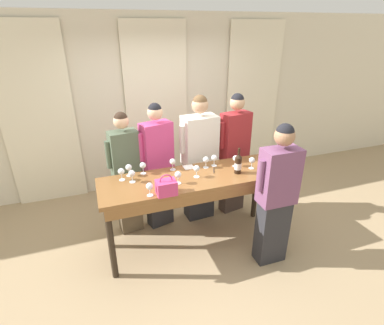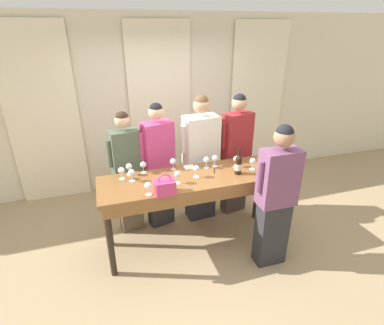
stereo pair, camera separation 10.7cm
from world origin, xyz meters
TOP-DOWN VIEW (x-y plane):
  - ground_plane at (0.00, 0.00)m, footprint 18.00×18.00m
  - wall_back at (0.00, 1.86)m, footprint 12.00×0.06m
  - curtain_panel_left at (-1.78, 1.79)m, footprint 1.01×0.03m
  - curtain_panel_center at (0.00, 1.79)m, footprint 1.01×0.03m
  - curtain_panel_right at (1.78, 1.79)m, footprint 1.01×0.03m
  - tasting_bar at (0.00, -0.03)m, footprint 2.22×0.68m
  - wine_bottle at (0.53, -0.09)m, footprint 0.08×0.08m
  - handbag at (-0.41, -0.29)m, footprint 0.21×0.16m
  - wine_glass_front_left at (0.75, -0.03)m, footprint 0.07×0.07m
  - wine_glass_front_mid at (-0.58, -0.26)m, footprint 0.07×0.07m
  - wine_glass_front_right at (-0.71, 0.10)m, footprint 0.07×0.07m
  - wine_glass_center_left at (-0.19, 0.25)m, footprint 0.07×0.07m
  - wine_glass_center_mid at (0.02, -0.03)m, footprint 0.07×0.07m
  - wine_glass_center_right at (0.59, 0.09)m, footprint 0.07×0.07m
  - wine_glass_back_left at (0.34, 0.19)m, footprint 0.07×0.07m
  - wine_glass_back_mid at (-0.72, 0.27)m, footprint 0.07×0.07m
  - wine_glass_back_right at (0.22, 0.18)m, footprint 0.07×0.07m
  - wine_glass_near_host at (-0.81, 0.19)m, footprint 0.07×0.07m
  - wine_glass_by_bottle at (-0.55, 0.27)m, footprint 0.07×0.07m
  - wine_glass_by_handbag at (-0.23, -0.10)m, footprint 0.07×0.07m
  - napkin at (0.02, 0.26)m, footprint 0.13×0.13m
  - pen at (0.28, 0.05)m, footprint 0.06×0.13m
  - guest_olive_jacket at (-0.72, 0.56)m, footprint 0.46×0.26m
  - guest_pink_top at (-0.31, 0.56)m, footprint 0.51×0.31m
  - guest_cream_sweater at (0.28, 0.56)m, footprint 0.57×0.31m
  - guest_striped_shirt at (0.81, 0.56)m, footprint 0.52×0.28m
  - host_pouring at (0.76, -0.59)m, footprint 0.52×0.24m

SIDE VIEW (x-z plane):
  - ground_plane at x=0.00m, z-range 0.00..0.00m
  - tasting_bar at x=0.00m, z-range 0.36..1.33m
  - guest_olive_jacket at x=-0.72m, z-range 0.03..1.70m
  - host_pouring at x=0.76m, z-range 0.03..1.74m
  - guest_pink_top at x=-0.31m, z-range 0.03..1.77m
  - guest_cream_sweater at x=0.28m, z-range 0.01..1.81m
  - guest_striped_shirt at x=0.81m, z-range 0.04..1.82m
  - napkin at x=0.02m, z-range 0.97..0.97m
  - pen at x=0.28m, z-range 0.97..0.98m
  - handbag at x=-0.41m, z-range 0.93..1.16m
  - wine_glass_center_right at x=0.59m, z-range 1.00..1.15m
  - wine_glass_back_left at x=0.34m, z-range 1.00..1.15m
  - wine_glass_near_host at x=-0.81m, z-range 1.00..1.15m
  - wine_glass_front_left at x=0.75m, z-range 1.00..1.15m
  - wine_glass_front_mid at x=-0.58m, z-range 1.00..1.15m
  - wine_glass_front_right at x=-0.71m, z-range 1.00..1.15m
  - wine_glass_center_left at x=-0.19m, z-range 1.00..1.15m
  - wine_glass_center_mid at x=0.02m, z-range 1.00..1.15m
  - wine_glass_back_mid at x=-0.72m, z-range 1.00..1.15m
  - wine_glass_back_right at x=0.22m, z-range 1.00..1.15m
  - wine_glass_by_bottle at x=-0.55m, z-range 1.00..1.15m
  - wine_glass_by_handbag at x=-0.23m, z-range 1.00..1.15m
  - wine_bottle at x=0.53m, z-range 0.93..1.25m
  - curtain_panel_left at x=-1.78m, z-range 0.00..2.69m
  - curtain_panel_center at x=0.00m, z-range 0.00..2.69m
  - curtain_panel_right at x=1.78m, z-range 0.00..2.69m
  - wall_back at x=0.00m, z-range 0.00..2.80m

